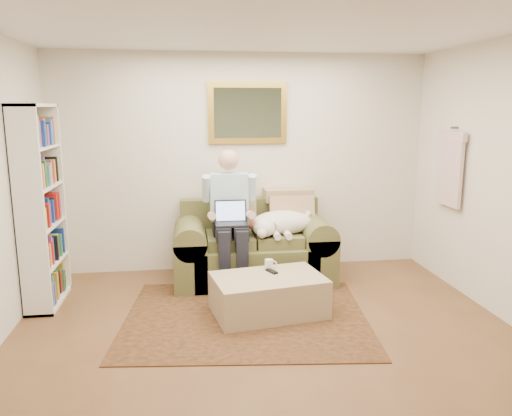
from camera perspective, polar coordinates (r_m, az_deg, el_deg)
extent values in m
cube|color=brown|center=(4.05, 2.48, -17.59)|extent=(4.50, 5.00, 0.01)
cube|color=white|center=(3.60, 2.86, 21.60)|extent=(4.50, 5.00, 0.01)
cube|color=silver|center=(6.05, -1.65, 5.13)|extent=(4.50, 0.01, 2.60)
cube|color=black|center=(4.86, -1.17, -12.33)|extent=(2.46, 2.05, 0.01)
cube|color=brown|center=(5.77, -0.31, -6.14)|extent=(1.36, 0.87, 0.44)
cube|color=brown|center=(6.02, -0.79, -0.99)|extent=(1.65, 0.19, 0.45)
cube|color=brown|center=(5.71, -7.49, -5.88)|extent=(0.36, 0.87, 0.91)
cube|color=brown|center=(5.89, 6.64, -5.32)|extent=(0.36, 0.87, 0.91)
cube|color=brown|center=(5.62, -2.97, -3.63)|extent=(0.52, 0.59, 0.13)
cube|color=brown|center=(5.69, 2.45, -3.44)|extent=(0.52, 0.59, 0.13)
cube|color=black|center=(5.37, -2.81, -1.85)|extent=(0.35, 0.24, 0.02)
cube|color=black|center=(5.46, -2.94, -0.32)|extent=(0.35, 0.07, 0.24)
cube|color=#99BFF2|center=(5.45, -2.93, -0.34)|extent=(0.32, 0.05, 0.21)
cube|color=tan|center=(4.87, 1.41, -9.93)|extent=(1.14, 0.83, 0.38)
cylinder|color=white|center=(5.01, 1.48, -6.45)|extent=(0.08, 0.08, 0.10)
cube|color=black|center=(4.93, 1.80, -7.24)|extent=(0.11, 0.16, 0.02)
cube|color=gold|center=(6.00, -0.97, 10.81)|extent=(0.94, 0.04, 0.72)
cube|color=gray|center=(5.98, -0.94, 10.81)|extent=(0.80, 0.01, 0.58)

